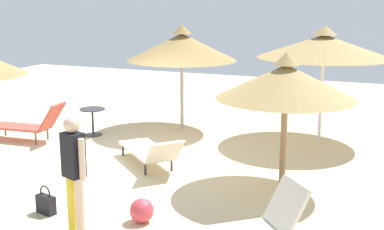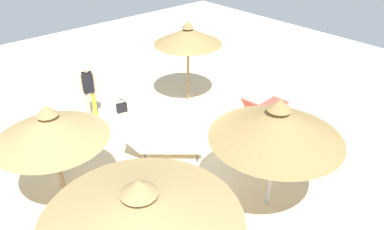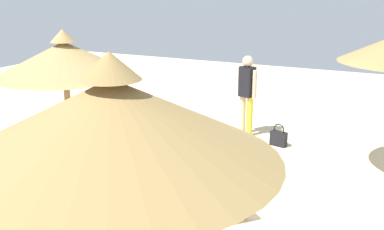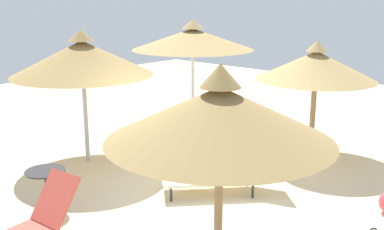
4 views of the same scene
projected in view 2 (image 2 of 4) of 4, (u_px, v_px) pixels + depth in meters
name	position (u px, v px, depth m)	size (l,w,h in m)	color
ground	(181.00, 157.00, 10.11)	(24.00, 24.00, 0.10)	beige
parasol_umbrella_center	(277.00, 124.00, 7.49)	(2.73, 2.73, 2.63)	#B2B2B7
parasol_umbrella_front	(188.00, 36.00, 11.78)	(2.14, 2.14, 2.67)	olive
parasol_umbrella_edge	(50.00, 127.00, 7.75)	(2.38, 2.38, 2.39)	olive
parasol_umbrella_near_left	(140.00, 206.00, 5.34)	(3.00, 3.00, 2.67)	white
lounge_chair_far_left	(18.00, 137.00, 10.18)	(1.89, 1.75, 0.90)	silver
lounge_chair_far_right	(162.00, 144.00, 9.95)	(1.92, 1.82, 0.74)	silver
lounge_chair_near_right	(264.00, 108.00, 11.49)	(1.87, 0.71, 0.96)	#CC4C3F
person_standing_back	(89.00, 88.00, 11.38)	(0.46, 0.30, 1.70)	yellow
handbag	(122.00, 107.00, 12.02)	(0.35, 0.21, 0.46)	black
side_table_round	(269.00, 133.00, 10.21)	(0.61, 0.61, 0.66)	#2D2D33
beach_ball	(82.00, 127.00, 10.96)	(0.37, 0.37, 0.37)	#D83F4C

